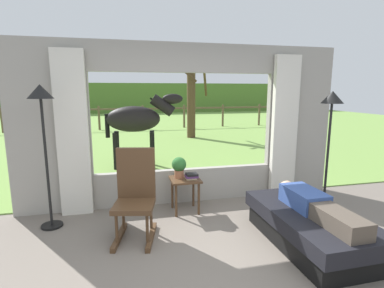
{
  "coord_description": "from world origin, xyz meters",
  "views": [
    {
      "loc": [
        -1.0,
        -2.38,
        1.83
      ],
      "look_at": [
        0.0,
        1.8,
        1.05
      ],
      "focal_mm": 27.74,
      "sensor_mm": 36.0,
      "label": 1
    }
  ],
  "objects": [
    {
      "name": "book_stack",
      "position": [
        -0.01,
        1.77,
        0.57
      ],
      "size": [
        0.19,
        0.16,
        0.09
      ],
      "color": "beige",
      "rests_on": "side_table"
    },
    {
      "name": "distant_hill_ridge",
      "position": [
        0.0,
        23.0,
        1.2
      ],
      "size": [
        36.0,
        2.0,
        2.4
      ],
      "primitive_type": "cube",
      "color": "#4F722F",
      "rests_on": "ground_plane"
    },
    {
      "name": "curtain_panel_right",
      "position": [
        1.69,
        2.12,
        1.2
      ],
      "size": [
        0.44,
        0.1,
        2.4
      ],
      "primitive_type": "cube",
      "color": "silver",
      "rests_on": "ground_plane"
    },
    {
      "name": "ground_plane",
      "position": [
        0.0,
        0.0,
        0.0
      ],
      "size": [
        12.0,
        12.0,
        0.0
      ],
      "primitive_type": "plane",
      "color": "#70665B"
    },
    {
      "name": "pasture_fence_line",
      "position": [
        0.0,
        11.86,
        0.74
      ],
      "size": [
        16.1,
        0.1,
        1.1
      ],
      "color": "brown",
      "rests_on": "outdoor_pasture_lawn"
    },
    {
      "name": "back_wall_with_window",
      "position": [
        0.0,
        2.26,
        1.25
      ],
      "size": [
        5.2,
        0.12,
        2.55
      ],
      "color": "#9E998E",
      "rests_on": "ground_plane"
    },
    {
      "name": "floor_lamp_left",
      "position": [
        -1.98,
        1.74,
        1.54
      ],
      "size": [
        0.32,
        0.32,
        1.91
      ],
      "color": "black",
      "rests_on": "ground_plane"
    },
    {
      "name": "recliner_sofa",
      "position": [
        1.14,
        0.51,
        0.22
      ],
      "size": [
        0.91,
        1.71,
        0.42
      ],
      "rotation": [
        0.0,
        0.0,
        0.01
      ],
      "color": "black",
      "rests_on": "ground_plane"
    },
    {
      "name": "potted_plant",
      "position": [
        -0.18,
        1.89,
        0.7
      ],
      "size": [
        0.22,
        0.22,
        0.32
      ],
      "color": "#9E6042",
      "rests_on": "side_table"
    },
    {
      "name": "reclining_person",
      "position": [
        1.14,
        0.46,
        0.52
      ],
      "size": [
        0.35,
        1.43,
        0.22
      ],
      "rotation": [
        0.0,
        0.0,
        0.01
      ],
      "color": "#334C8C",
      "rests_on": "recliner_sofa"
    },
    {
      "name": "curtain_panel_left",
      "position": [
        -1.69,
        2.12,
        1.2
      ],
      "size": [
        0.44,
        0.1,
        2.4
      ],
      "primitive_type": "cube",
      "color": "silver",
      "rests_on": "ground_plane"
    },
    {
      "name": "outdoor_pasture_lawn",
      "position": [
        0.0,
        13.16,
        0.01
      ],
      "size": [
        36.0,
        21.68,
        0.02
      ],
      "primitive_type": "cube",
      "color": "#759E47",
      "rests_on": "ground_plane"
    },
    {
      "name": "side_table",
      "position": [
        -0.1,
        1.83,
        0.43
      ],
      "size": [
        0.44,
        0.44,
        0.52
      ],
      "color": "#4C331E",
      "rests_on": "ground_plane"
    },
    {
      "name": "pasture_tree",
      "position": [
        1.64,
        8.75,
        1.62
      ],
      "size": [
        1.4,
        1.56,
        3.57
      ],
      "color": "#4C3823",
      "rests_on": "outdoor_pasture_lawn"
    },
    {
      "name": "horse",
      "position": [
        -0.64,
        4.64,
        1.16
      ],
      "size": [
        1.82,
        0.68,
        1.73
      ],
      "rotation": [
        0.0,
        0.0,
        -1.67
      ],
      "color": "black",
      "rests_on": "outdoor_pasture_lawn"
    },
    {
      "name": "floor_lamp_right",
      "position": [
        2.0,
        1.38,
        1.47
      ],
      "size": [
        0.32,
        0.32,
        1.82
      ],
      "color": "black",
      "rests_on": "ground_plane"
    },
    {
      "name": "rocking_chair",
      "position": [
        -0.87,
        1.22,
        0.55
      ],
      "size": [
        0.6,
        0.77,
        1.12
      ],
      "rotation": [
        0.0,
        0.0,
        -0.22
      ],
      "color": "#4C331E",
      "rests_on": "ground_plane"
    }
  ]
}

